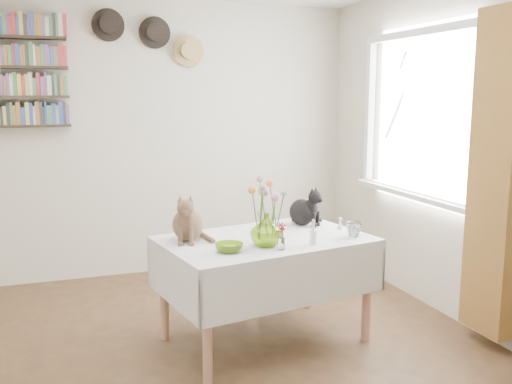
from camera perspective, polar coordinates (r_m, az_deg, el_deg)
name	(u,v)px	position (r m, az deg, el deg)	size (l,w,h in m)	color
room	(201,170)	(3.12, -5.50, 2.16)	(4.08, 4.58, 2.58)	brown
window	(419,128)	(4.68, 16.01, 6.13)	(0.12, 1.52, 1.32)	white
curtain	(495,175)	(3.95, 22.82, 1.56)	(0.12, 0.38, 2.10)	brown
dining_table	(265,264)	(3.85, 0.91, -7.17)	(1.47, 1.08, 0.72)	white
tabby_cat	(187,216)	(3.73, -6.87, -2.40)	(0.22, 0.27, 0.32)	brown
black_cat	(302,205)	(4.17, 4.62, -1.32)	(0.19, 0.25, 0.29)	black
flower_vase	(266,230)	(3.58, 1.05, -3.79)	(0.20, 0.20, 0.21)	#A9CF37
green_bowl	(229,248)	(3.47, -2.71, -5.58)	(0.17, 0.17, 0.05)	#A9CF37
drinking_glass	(354,229)	(3.88, 9.77, -3.71)	(0.11, 0.11, 0.10)	white
candlestick	(313,236)	(3.64, 5.73, -4.41)	(0.05, 0.05, 0.16)	white
berry_jar	(281,237)	(3.50, 2.53, -4.47)	(0.05, 0.05, 0.19)	white
porcelain_figurine	(340,224)	(4.08, 8.41, -3.18)	(0.05, 0.05, 0.09)	white
flower_bouquet	(266,193)	(3.54, 1.02, -0.06)	(0.17, 0.13, 0.39)	#4C7233
bookshelf_unit	(4,72)	(5.18, -23.91, 10.94)	(1.00, 0.16, 0.91)	#322618
wall_hats	(151,36)	(5.29, -10.42, 15.08)	(0.98, 0.09, 0.48)	black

